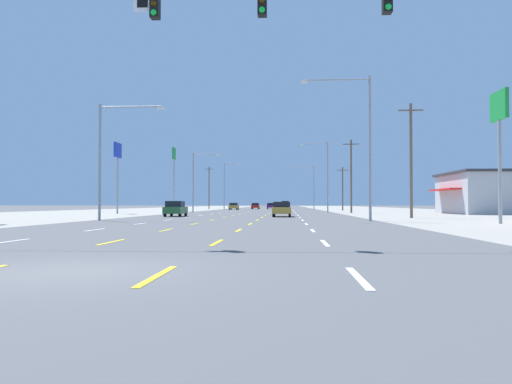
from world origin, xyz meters
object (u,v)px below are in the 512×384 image
pole_sign_left_row_2 (174,164)px  suv_inner_right_farthest (285,205)px  sedan_inner_right_nearest (282,209)px  pole_sign_right_row_0 (499,121)px  streetlight_left_row_2 (226,183)px  sedan_far_left_midfar (234,206)px  sedan_center_turn_farther (271,206)px  streetlight_right_row_2 (311,184)px  streetlight_left_row_1 (196,177)px  pole_sign_left_row_1 (118,159)px  hatchback_inner_right_mid (284,206)px  hatchback_far_left_near (175,209)px  streetlight_right_row_1 (325,172)px  streetlight_right_row_0 (363,136)px  streetlight_left_row_0 (108,151)px  sedan_inner_left_far (255,206)px

pole_sign_left_row_2 → suv_inner_right_farthest: bearing=68.2°
sedan_inner_right_nearest → suv_inner_right_farthest: suv_inner_right_farthest is taller
pole_sign_right_row_0 → streetlight_left_row_2: (-27.35, 80.25, -0.49)m
sedan_far_left_midfar → sedan_center_turn_farther: same height
sedan_inner_right_nearest → streetlight_right_row_2: 64.33m
pole_sign_left_row_2 → sedan_center_turn_farther: bearing=70.4°
sedan_center_turn_farther → streetlight_left_row_1: bearing=-101.2°
suv_inner_right_farthest → pole_sign_left_row_1: size_ratio=0.54×
hatchback_inner_right_mid → pole_sign_right_row_0: size_ratio=0.46×
hatchback_far_left_near → sedan_center_turn_farther: hatchback_far_left_near is taller
hatchback_far_left_near → streetlight_left_row_1: size_ratio=0.43×
streetlight_right_row_1 → sedan_inner_right_nearest: bearing=-103.4°
sedan_inner_right_nearest → sedan_far_left_midfar: size_ratio=1.00×
streetlight_right_row_0 → streetlight_right_row_1: bearing=89.8°
streetlight_left_row_0 → hatchback_far_left_near: bearing=78.5°
pole_sign_left_row_1 → streetlight_left_row_2: size_ratio=0.86×
sedan_inner_left_far → sedan_inner_right_nearest: bearing=-84.3°
hatchback_inner_right_mid → streetlight_right_row_1: bearing=-75.2°
suv_inner_right_farthest → pole_sign_left_row_2: (-18.45, -46.20, 6.89)m
streetlight_right_row_1 → streetlight_left_row_2: (-19.55, 37.87, 0.00)m
streetlight_left_row_1 → streetlight_right_row_1: streetlight_right_row_1 is taller
suv_inner_right_farthest → streetlight_left_row_0: streetlight_left_row_0 is taller
pole_sign_left_row_1 → pole_sign_left_row_2: (2.89, 19.43, 0.84)m
pole_sign_left_row_1 → streetlight_right_row_1: size_ratio=0.87×
sedan_far_left_midfar → suv_inner_right_farthest: suv_inner_right_farthest is taller
pole_sign_left_row_2 → hatchback_inner_right_mid: bearing=41.4°
pole_sign_left_row_2 → pole_sign_right_row_0: pole_sign_left_row_2 is taller
streetlight_left_row_0 → streetlight_left_row_2: size_ratio=0.84×
hatchback_far_left_near → suv_inner_right_farthest: suv_inner_right_farthest is taller
streetlight_right_row_1 → pole_sign_right_row_0: bearing=-79.6°
hatchback_far_left_near → pole_sign_right_row_0: pole_sign_right_row_0 is taller
hatchback_far_left_near → streetlight_right_row_2: 65.86m
sedan_far_left_midfar → streetlight_right_row_1: 34.21m
streetlight_left_row_0 → streetlight_left_row_2: (-0.25, 75.74, 0.74)m
pole_sign_left_row_2 → streetlight_right_row_2: 39.07m
sedan_center_turn_farther → streetlight_right_row_0: 87.76m
streetlight_left_row_1 → streetlight_right_row_2: (19.28, 37.87, 0.54)m
sedan_far_left_midfar → streetlight_left_row_2: (-2.76, 8.53, 5.28)m
sedan_inner_right_nearest → pole_sign_right_row_0: bearing=-49.5°
sedan_inner_right_nearest → pole_sign_right_row_0: size_ratio=0.53×
streetlight_right_row_1 → streetlight_right_row_2: streetlight_right_row_1 is taller
pole_sign_left_row_1 → streetlight_right_row_1: streetlight_right_row_1 is taller
streetlight_left_row_0 → suv_inner_right_farthest: bearing=81.8°
streetlight_left_row_1 → streetlight_left_row_2: streetlight_left_row_2 is taller
pole_sign_left_row_1 → suv_inner_right_farthest: bearing=72.0°
sedan_inner_right_nearest → hatchback_inner_right_mid: size_ratio=1.15×
sedan_far_left_midfar → hatchback_inner_right_mid: bearing=-28.5°
streetlight_left_row_0 → hatchback_inner_right_mid: bearing=78.0°
sedan_inner_right_nearest → streetlight_left_row_1: (-13.23, 25.97, 4.51)m
sedan_inner_right_nearest → pole_sign_left_row_2: pole_sign_left_row_2 is taller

